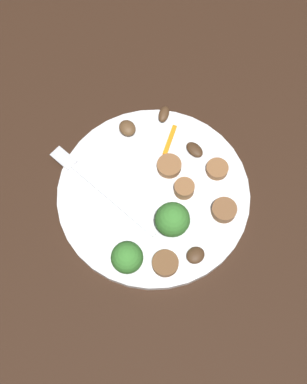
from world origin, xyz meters
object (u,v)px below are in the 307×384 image
at_px(sausage_slice_4, 165,263).
at_px(mushroom_0, 193,256).
at_px(sausage_slice_2, 224,210).
at_px(mushroom_1, 164,114).
at_px(fork, 95,185).
at_px(pepper_strip_0, 170,140).
at_px(mushroom_2, 195,150).
at_px(plate, 153,194).
at_px(broccoli_floret_0, 127,258).
at_px(sausage_slice_3, 169,166).
at_px(sausage_slice_0, 184,188).
at_px(mushroom_3, 127,128).
at_px(sausage_slice_1, 217,169).
at_px(broccoli_floret_1, 172,220).

distance_m(sausage_slice_4, mushroom_0, 0.04).
height_order(sausage_slice_2, mushroom_1, sausage_slice_2).
relative_size(fork, mushroom_1, 6.79).
bearing_deg(pepper_strip_0, mushroom_2, -146.35).
height_order(plate, broccoli_floret_0, broccoli_floret_0).
distance_m(sausage_slice_3, mushroom_0, 0.13).
bearing_deg(fork, sausage_slice_4, 172.47).
height_order(sausage_slice_0, mushroom_3, sausage_slice_0).
xyz_separation_m(fork, mushroom_1, (0.04, -0.13, 0.00)).
distance_m(fork, mushroom_3, 0.09).
distance_m(fork, mushroom_0, 0.16).
bearing_deg(pepper_strip_0, mushroom_1, -19.67).
xyz_separation_m(sausage_slice_0, mushroom_3, (0.12, 0.02, -0.00)).
xyz_separation_m(sausage_slice_3, pepper_strip_0, (0.03, -0.02, -0.00)).
bearing_deg(mushroom_0, mushroom_3, -5.66).
height_order(plate, sausage_slice_1, sausage_slice_1).
height_order(sausage_slice_1, sausage_slice_3, same).
relative_size(sausage_slice_3, pepper_strip_0, 0.70).
bearing_deg(plate, mushroom_3, -9.67).
relative_size(fork, sausage_slice_4, 5.40).
height_order(sausage_slice_3, mushroom_1, same).
relative_size(broccoli_floret_0, mushroom_2, 1.97).
distance_m(broccoli_floret_1, sausage_slice_3, 0.09).
bearing_deg(sausage_slice_2, fork, 46.49).
bearing_deg(broccoli_floret_0, sausage_slice_4, -120.63).
relative_size(sausage_slice_0, mushroom_0, 1.12).
xyz_separation_m(sausage_slice_1, mushroom_1, (0.11, 0.02, 0.00)).
bearing_deg(broccoli_floret_1, sausage_slice_2, -103.45).
height_order(sausage_slice_0, mushroom_2, sausage_slice_0).
relative_size(sausage_slice_1, sausage_slice_2, 0.92).
xyz_separation_m(sausage_slice_2, mushroom_2, (0.09, -0.02, -0.00)).
xyz_separation_m(fork, mushroom_0, (-0.15, -0.06, 0.00)).
distance_m(plate, sausage_slice_4, 0.10).
distance_m(sausage_slice_3, sausage_slice_4, 0.13).
height_order(plate, pepper_strip_0, pepper_strip_0).
height_order(sausage_slice_3, pepper_strip_0, sausage_slice_3).
distance_m(broccoli_floret_0, mushroom_3, 0.19).
relative_size(plate, sausage_slice_1, 8.62).
bearing_deg(sausage_slice_2, sausage_slice_4, 101.44).
xyz_separation_m(sausage_slice_2, sausage_slice_3, (0.09, 0.03, -0.00)).
bearing_deg(sausage_slice_3, sausage_slice_0, 178.73).
xyz_separation_m(sausage_slice_3, mushroom_0, (-0.12, 0.04, -0.00)).
height_order(broccoli_floret_1, sausage_slice_1, broccoli_floret_1).
height_order(fork, broccoli_floret_1, broccoli_floret_1).
bearing_deg(sausage_slice_3, sausage_slice_4, 146.34).
relative_size(sausage_slice_3, mushroom_3, 1.29).
height_order(sausage_slice_3, mushroom_2, sausage_slice_3).
xyz_separation_m(sausage_slice_2, sausage_slice_4, (-0.02, 0.10, -0.00)).
bearing_deg(sausage_slice_3, plate, 118.61).
xyz_separation_m(fork, sausage_slice_2, (-0.12, -0.12, 0.00)).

